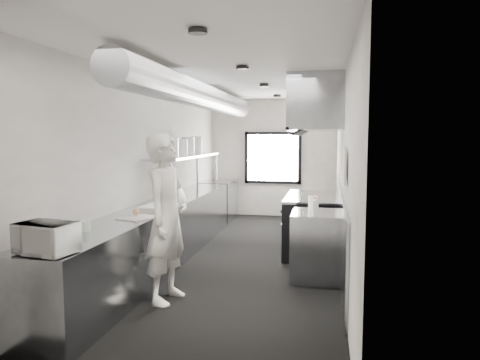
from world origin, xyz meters
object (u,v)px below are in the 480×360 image
at_px(prep_counter, 159,235).
at_px(knife_block, 166,191).
at_px(bottle_station, 316,245).
at_px(cutting_board, 158,206).
at_px(squeeze_bottle_e, 316,202).
at_px(exhaust_hood, 317,106).
at_px(plate_stack_d, 197,145).
at_px(deli_tub_b, 74,229).
at_px(squeeze_bottle_d, 311,203).
at_px(deli_tub_a, 83,226).
at_px(squeeze_bottle_a, 314,210).
at_px(pass_shelf, 187,157).
at_px(plate_stack_a, 171,148).
at_px(line_cook, 167,218).
at_px(far_work_table, 218,200).
at_px(microwave, 46,238).
at_px(range, 311,224).
at_px(plate_stack_c, 188,146).
at_px(squeeze_bottle_c, 315,205).
at_px(small_plate, 136,216).
at_px(plate_stack_b, 181,148).
at_px(squeeze_bottle_b, 315,207).

xyz_separation_m(prep_counter, knife_block, (-0.17, 0.77, 0.57)).
relative_size(prep_counter, bottle_station, 6.67).
xyz_separation_m(cutting_board, squeeze_bottle_e, (2.24, 0.18, 0.08)).
bearing_deg(exhaust_hood, prep_counter, -151.89).
relative_size(knife_block, plate_stack_d, 0.69).
bearing_deg(deli_tub_b, exhaust_hood, 54.12).
relative_size(knife_block, squeeze_bottle_d, 1.22).
bearing_deg(deli_tub_a, squeeze_bottle_a, 30.47).
bearing_deg(squeeze_bottle_a, pass_shelf, 139.25).
distance_m(knife_block, plate_stack_a, 0.74).
xyz_separation_m(line_cook, squeeze_bottle_a, (1.64, 0.87, 0.01)).
relative_size(line_cook, deli_tub_a, 12.44).
distance_m(far_work_table, knife_block, 2.99).
distance_m(prep_counter, pass_shelf, 1.85).
bearing_deg(squeeze_bottle_d, deli_tub_b, -139.29).
height_order(exhaust_hood, line_cook, exhaust_hood).
bearing_deg(pass_shelf, far_work_table, 88.93).
height_order(exhaust_hood, microwave, exhaust_hood).
bearing_deg(line_cook, range, -23.65).
relative_size(cutting_board, knife_block, 2.25).
bearing_deg(plate_stack_d, plate_stack_c, -89.02).
bearing_deg(deli_tub_b, prep_counter, 86.90).
bearing_deg(deli_tub_a, line_cook, 35.79).
height_order(bottle_station, deli_tub_b, deli_tub_b).
bearing_deg(squeeze_bottle_c, knife_block, 159.26).
distance_m(deli_tub_b, squeeze_bottle_e, 3.20).
xyz_separation_m(line_cook, knife_block, (-0.80, 2.12, 0.05)).
height_order(bottle_station, line_cook, line_cook).
bearing_deg(microwave, plate_stack_a, 100.96).
relative_size(bottle_station, small_plate, 5.45).
relative_size(prep_counter, deli_tub_a, 38.52).
distance_m(prep_counter, bottle_station, 2.31).
bearing_deg(squeeze_bottle_d, plate_stack_c, 144.09).
bearing_deg(prep_counter, knife_block, 102.35).
bearing_deg(plate_stack_d, far_work_table, 88.29).
bearing_deg(knife_block, pass_shelf, 102.19).
bearing_deg(plate_stack_c, pass_shelf, -93.65).
xyz_separation_m(bottle_station, squeeze_bottle_c, (-0.03, 0.05, 0.53)).
xyz_separation_m(knife_block, squeeze_bottle_e, (2.46, -0.71, -0.02)).
bearing_deg(bottle_station, microwave, -130.66).
bearing_deg(exhaust_hood, plate_stack_a, -165.44).
xyz_separation_m(plate_stack_a, plate_stack_c, (-0.01, 0.96, 0.01)).
relative_size(plate_stack_a, squeeze_bottle_a, 1.91).
distance_m(far_work_table, cutting_board, 3.85).
height_order(deli_tub_b, plate_stack_b, plate_stack_b).
bearing_deg(squeeze_bottle_b, deli_tub_b, -144.58).
relative_size(deli_tub_b, squeeze_bottle_e, 0.82).
height_order(knife_block, squeeze_bottle_d, knife_block).
relative_size(range, deli_tub_a, 10.27).
height_order(pass_shelf, squeeze_bottle_a, pass_shelf).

